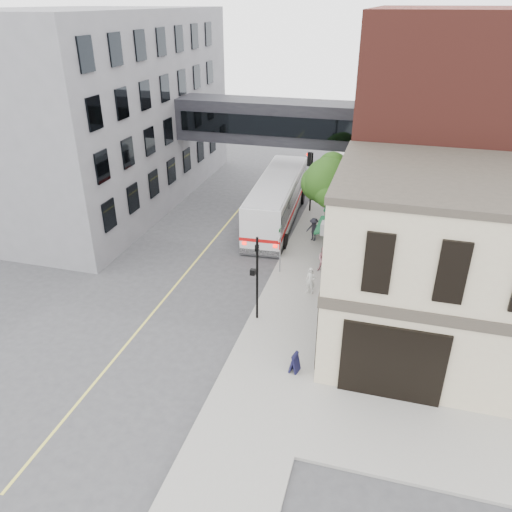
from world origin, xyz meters
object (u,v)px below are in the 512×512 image
Objects in this scene: bus at (277,198)px; pedestrian_a at (311,281)px; newspaper_box at (321,227)px; pedestrian_c at (314,229)px; pedestrian_b at (324,259)px; sandwich_board at (295,362)px.

bus reaches higher than pedestrian_a.
bus reaches higher than newspaper_box.
pedestrian_c is at bearing 109.48° from pedestrian_a.
pedestrian_c reaches higher than pedestrian_b.
sandwich_board is (0.51, -6.63, -0.30)m from pedestrian_a.
sandwich_board is (1.50, -13.33, -0.34)m from pedestrian_c.
bus is at bearing 156.38° from newspaper_box.
pedestrian_c is 1.93× the size of newspaper_box.
sandwich_board is at bearing -87.88° from newspaper_box.
pedestrian_c is (-0.99, 6.70, 0.04)m from pedestrian_a.
sandwich_board is (0.17, -9.25, -0.33)m from pedestrian_b.
pedestrian_b is 0.99× the size of pedestrian_c.
pedestrian_b is 1.74× the size of sandwich_board.
pedestrian_a is 6.66m from sandwich_board.
sandwich_board is at bearing -73.81° from bus.
pedestrian_b is at bearing -56.74° from bus.
sandwich_board is (4.68, -16.11, -1.20)m from bus.
pedestrian_a is (4.16, -9.48, -0.90)m from bus.
pedestrian_b is at bearing 93.67° from pedestrian_a.
newspaper_box is at bearing 108.00° from sandwich_board.
pedestrian_c reaches higher than pedestrian_a.
pedestrian_b is 4.30m from pedestrian_c.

